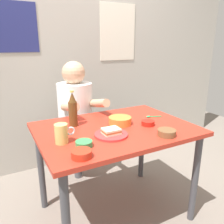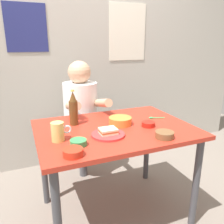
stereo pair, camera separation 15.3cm
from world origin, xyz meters
name	(u,v)px [view 2 (the right image)]	position (x,y,z in m)	size (l,w,h in m)	color
ground_plane	(114,212)	(0.00, 0.00, 0.00)	(6.00, 6.00, 0.00)	slate
wall_back	(76,45)	(0.00, 1.05, 1.30)	(4.40, 0.09, 2.60)	#ADA89E
dining_table	(115,139)	(0.00, 0.00, 0.65)	(1.10, 0.80, 0.74)	#B72D1E
stool	(82,144)	(-0.08, 0.63, 0.35)	(0.34, 0.34, 0.45)	#4C4C51
person_seated	(81,104)	(-0.08, 0.62, 0.77)	(0.33, 0.56, 0.72)	white
plate_orange	(108,135)	(-0.10, -0.13, 0.75)	(0.22, 0.22, 0.01)	red
sandwich	(108,131)	(-0.10, -0.13, 0.77)	(0.11, 0.09, 0.04)	beige
beer_mug	(58,132)	(-0.41, -0.09, 0.80)	(0.13, 0.08, 0.12)	#D1BC66
beer_bottle	(73,109)	(-0.26, 0.17, 0.86)	(0.06, 0.06, 0.26)	#593819
condiment_bowl_brown	(165,134)	(0.22, -0.30, 0.76)	(0.12, 0.12, 0.04)	brown
soup_bowl_orange	(120,121)	(0.06, 0.04, 0.77)	(0.17, 0.17, 0.05)	orange
sauce_bowl_chili	(73,152)	(-0.38, -0.31, 0.76)	(0.11, 0.11, 0.04)	red
sambal_bowl_red	(148,124)	(0.23, -0.08, 0.76)	(0.10, 0.10, 0.03)	#B21E14
dip_bowl_green	(78,142)	(-0.32, -0.20, 0.76)	(0.10, 0.10, 0.03)	#388C4C
spoon	(154,118)	(0.37, 0.06, 0.75)	(0.12, 0.06, 0.01)	#26A559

